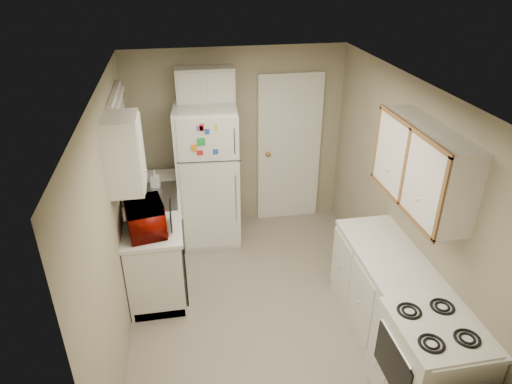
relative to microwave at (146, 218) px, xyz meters
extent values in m
plane|color=#ABA292|center=(1.15, -0.34, -1.05)|extent=(3.80, 3.80, 0.00)
plane|color=white|center=(1.15, -0.34, 1.35)|extent=(3.80, 3.80, 0.00)
plane|color=#9C947A|center=(-0.25, -0.34, 0.15)|extent=(3.80, 3.80, 0.00)
plane|color=#9C947A|center=(2.55, -0.34, 0.15)|extent=(3.80, 3.80, 0.00)
plane|color=#9C947A|center=(1.15, 1.56, 0.15)|extent=(2.80, 2.80, 0.00)
plane|color=#9C947A|center=(1.15, -2.24, 0.15)|extent=(2.80, 2.80, 0.00)
cube|color=silver|center=(0.05, 0.56, -0.60)|extent=(0.60, 1.80, 0.90)
cube|color=black|center=(0.34, -0.04, -0.56)|extent=(0.03, 0.58, 0.72)
cube|color=gray|center=(0.05, 0.71, -0.19)|extent=(0.54, 0.74, 0.16)
imported|color=#7D0A02|center=(0.00, 0.00, 0.00)|extent=(0.58, 0.39, 0.35)
imported|color=silver|center=(0.07, 0.97, -0.05)|extent=(0.11, 0.12, 0.22)
cube|color=silver|center=(-0.21, 0.71, 0.55)|extent=(0.10, 0.98, 1.08)
cube|color=silver|center=(-0.10, -0.12, 0.75)|extent=(0.30, 0.45, 0.70)
cube|color=silver|center=(0.72, 1.19, -0.15)|extent=(0.79, 0.78, 1.80)
cube|color=silver|center=(0.75, 1.41, 0.95)|extent=(0.70, 0.30, 0.40)
cube|color=silver|center=(1.85, 1.52, -0.03)|extent=(0.86, 0.06, 2.08)
cube|color=silver|center=(2.25, -1.14, -0.60)|extent=(0.60, 2.00, 0.90)
cube|color=silver|center=(2.20, -1.75, -0.60)|extent=(0.61, 0.75, 0.90)
cube|color=silver|center=(2.40, -0.84, 0.75)|extent=(0.30, 1.20, 0.70)
camera|label=1|loc=(0.40, -4.03, 2.35)|focal=32.00mm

